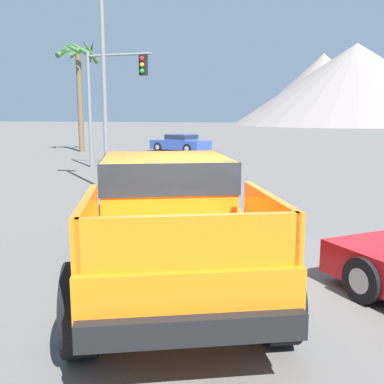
# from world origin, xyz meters

# --- Properties ---
(ground_plane) EXTENTS (320.00, 320.00, 0.00)m
(ground_plane) POSITION_xyz_m (0.00, 0.00, 0.00)
(ground_plane) COLOR #5B5956
(orange_pickup_truck) EXTENTS (3.89, 5.42, 1.86)m
(orange_pickup_truck) POSITION_xyz_m (-0.43, -0.13, 1.07)
(orange_pickup_truck) COLOR orange
(orange_pickup_truck) RESTS_ON ground_plane
(parked_car_blue) EXTENTS (4.48, 3.03, 1.21)m
(parked_car_blue) POSITION_xyz_m (-8.25, 23.63, 0.62)
(parked_car_blue) COLOR #334C9E
(parked_car_blue) RESTS_ON ground_plane
(traffic_light_main) EXTENTS (3.29, 0.38, 5.48)m
(traffic_light_main) POSITION_xyz_m (-8.11, 13.31, 3.81)
(traffic_light_main) COLOR slate
(traffic_light_main) RESTS_ON ground_plane
(street_lamp_post) EXTENTS (0.90, 0.24, 8.25)m
(street_lamp_post) POSITION_xyz_m (-5.28, 7.16, 4.91)
(street_lamp_post) COLOR slate
(street_lamp_post) RESTS_ON ground_plane
(palm_tree_tall) EXTENTS (2.74, 2.59, 7.54)m
(palm_tree_tall) POSITION_xyz_m (-14.83, 21.59, 5.67)
(palm_tree_tall) COLOR brown
(palm_tree_tall) RESTS_ON ground_plane
(distant_mountain_range) EXTENTS (71.46, 68.69, 20.73)m
(distant_mountain_range) POSITION_xyz_m (7.66, 124.63, 9.85)
(distant_mountain_range) COLOR gray
(distant_mountain_range) RESTS_ON ground_plane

